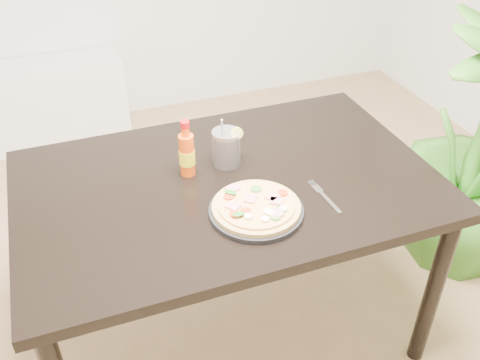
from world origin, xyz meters
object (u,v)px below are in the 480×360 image
object	(u,v)px
houseplant	(480,149)
dining_table	(228,200)
media_console	(10,108)
fork	(324,196)
plate	(256,211)
pizza	(257,206)
cola_cup	(226,149)
hot_sauce_bottle	(187,154)

from	to	relation	value
houseplant	dining_table	bearing A→B (deg)	-176.52
dining_table	media_console	distance (m)	2.05
fork	media_console	xyz separation A→B (m)	(-1.04, 2.05, -0.50)
fork	houseplant	world-z (taller)	houseplant
dining_table	houseplant	bearing A→B (deg)	3.48
fork	media_console	world-z (taller)	fork
dining_table	plate	size ratio (longest dim) A/B	4.75
pizza	media_console	size ratio (longest dim) A/B	0.20
houseplant	media_console	bearing A→B (deg)	137.65
dining_table	fork	bearing A→B (deg)	-36.69
media_console	cola_cup	bearing A→B (deg)	-65.26
cola_cup	fork	distance (m)	0.38
cola_cup	media_console	xyz separation A→B (m)	(-0.81, 1.76, -0.56)
plate	houseplant	bearing A→B (deg)	13.17
hot_sauce_bottle	cola_cup	bearing A→B (deg)	5.47
dining_table	plate	distance (m)	0.22
hot_sauce_bottle	fork	bearing A→B (deg)	-36.61
cola_cup	fork	bearing A→B (deg)	-51.79
cola_cup	media_console	size ratio (longest dim) A/B	0.13
dining_table	houseplant	size ratio (longest dim) A/B	1.22
dining_table	fork	distance (m)	0.34
pizza	houseplant	distance (m)	1.20
pizza	plate	bearing A→B (deg)	98.18
dining_table	houseplant	world-z (taller)	houseplant
houseplant	media_console	distance (m)	2.66
cola_cup	houseplant	distance (m)	1.17
fork	media_console	size ratio (longest dim) A/B	0.13
houseplant	media_console	size ratio (longest dim) A/B	0.82
media_console	plate	bearing A→B (deg)	-68.64
fork	pizza	bearing A→B (deg)	177.88
dining_table	fork	xyz separation A→B (m)	(0.26, -0.19, 0.09)
cola_cup	houseplant	world-z (taller)	houseplant
cola_cup	houseplant	bearing A→B (deg)	-1.32
fork	dining_table	bearing A→B (deg)	139.99
hot_sauce_bottle	houseplant	distance (m)	1.32
houseplant	fork	bearing A→B (deg)	-163.78
pizza	media_console	world-z (taller)	pizza
hot_sauce_bottle	dining_table	bearing A→B (deg)	-36.42
media_console	fork	bearing A→B (deg)	-63.10
dining_table	cola_cup	xyz separation A→B (m)	(0.03, 0.10, 0.14)
hot_sauce_bottle	media_console	xyz separation A→B (m)	(-0.66, 1.77, -0.58)
dining_table	cola_cup	distance (m)	0.18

